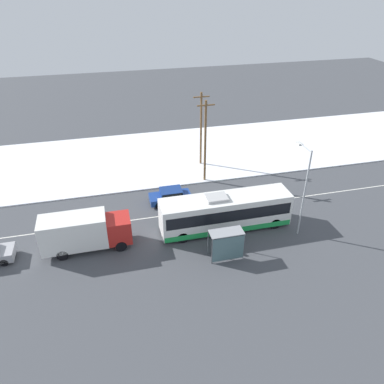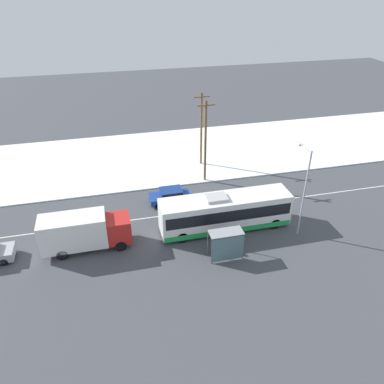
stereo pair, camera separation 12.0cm
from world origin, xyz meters
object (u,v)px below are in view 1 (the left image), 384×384
Objects in this scene: city_bus at (225,212)px; utility_pole_snowlot at (201,128)px; bus_shelter at (227,242)px; box_truck at (84,231)px; pedestrian_at_stop at (217,238)px; streetlamp at (303,182)px; utility_pole_roadside at (205,141)px; sedan_car at (171,195)px.

city_bus is 13.13m from utility_pole_snowlot.
bus_shelter is 0.31× the size of utility_pole_snowlot.
box_truck is at bearing 179.89° from city_bus.
pedestrian_at_stop is at bearing -100.27° from utility_pole_snowlot.
box_truck is 0.90× the size of streetlamp.
pedestrian_at_stop is at bearing 107.07° from bus_shelter.
utility_pole_roadside is at bearing 86.01° from city_bus.
streetlamp is 15.40m from utility_pole_snowlot.
utility_pole_snowlot is at bearing 84.44° from city_bus.
sedan_car is 12.76m from streetlamp.
utility_pole_roadside is (12.47, 8.76, 2.90)m from box_truck.
bus_shelter is at bearing -20.45° from box_truck.
sedan_car is (8.06, 5.30, -0.94)m from box_truck.
streetlamp is at bearing -18.03° from city_bus.
box_truck is at bearing 33.34° from sedan_car.
utility_pole_roadside is at bearing 79.28° from pedestrian_at_stop.
bus_shelter is at bearing 105.83° from sedan_car.
pedestrian_at_stop is at bearing -120.10° from city_bus.
utility_pole_roadside is (4.41, 3.46, 3.84)m from sedan_car.
bus_shelter is at bearing -106.40° from city_bus.
utility_pole_snowlot is (2.80, 15.46, 3.34)m from pedestrian_at_stop.
city_bus is at bearing 73.60° from bus_shelter.
bus_shelter is at bearing -97.95° from utility_pole_roadside.
city_bus is 11.86m from box_truck.
sedan_car is 1.52× the size of bus_shelter.
utility_pole_roadside reaches higher than utility_pole_snowlot.
sedan_car is 6.80m from utility_pole_roadside.
city_bus is 9.29m from utility_pole_roadside.
utility_pole_roadside reaches higher than sedan_car.
sedan_car is (-3.80, 5.33, -0.86)m from city_bus.
utility_pole_roadside is 4.04m from utility_pole_snowlot.
bus_shelter is 0.34× the size of streetlamp.
city_bus is 1.45× the size of streetlamp.
sedan_car is at bearing 143.20° from streetlamp.
sedan_car is at bearing 105.63° from pedestrian_at_stop.
bus_shelter is at bearing -163.76° from streetlamp.
bus_shelter is 13.20m from utility_pole_roadside.
box_truck is 18.48m from utility_pole_snowlot.
city_bus reaches higher than box_truck.
streetlamp is (5.88, -1.91, 3.23)m from city_bus.
bus_shelter is 17.13m from utility_pole_snowlot.
utility_pole_snowlot is at bearing -124.11° from sedan_car.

